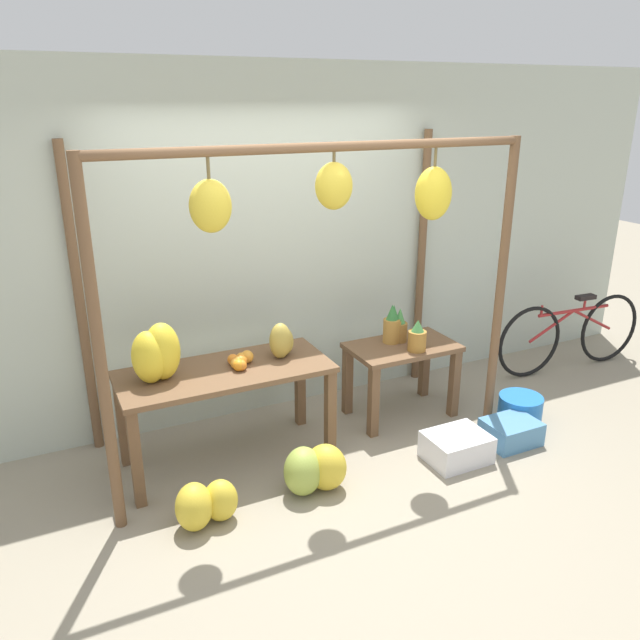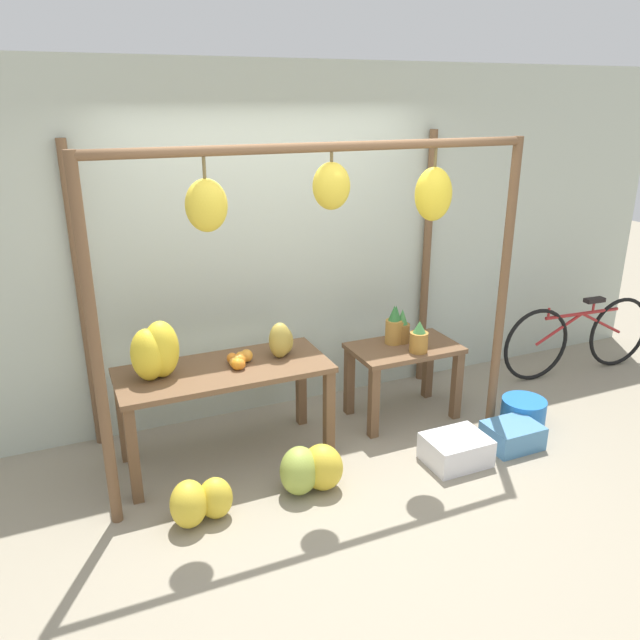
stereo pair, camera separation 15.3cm
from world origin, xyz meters
TOP-DOWN VIEW (x-y plane):
  - ground_plane at (0.00, 0.00)m, footprint 20.00×20.00m
  - shop_wall_back at (0.00, 1.43)m, footprint 8.00×0.08m
  - stall_awning at (0.04, 0.51)m, footprint 2.97×1.19m
  - display_table_main at (-0.60, 0.71)m, footprint 1.49×0.64m
  - display_table_side at (0.91, 0.77)m, footprint 0.87×0.53m
  - banana_pile_on_table at (-1.06, 0.73)m, footprint 0.40×0.33m
  - orange_pile at (-0.49, 0.71)m, footprint 0.19×0.20m
  - pineapple_cluster at (0.90, 0.80)m, footprint 0.23×0.38m
  - banana_pile_ground_left at (-0.97, 0.06)m, footprint 0.46×0.33m
  - banana_pile_ground_right at (-0.20, 0.09)m, footprint 0.55×0.40m
  - fruit_crate_white at (0.90, -0.01)m, footprint 0.45×0.35m
  - blue_bucket at (1.73, 0.22)m, footprint 0.35×0.35m
  - parked_bicycle at (2.90, 0.85)m, footprint 1.69×0.15m
  - papaya_pile at (-0.15, 0.75)m, footprint 0.24×0.24m
  - fruit_crate_purple at (1.43, -0.00)m, footprint 0.40×0.32m

SIDE VIEW (x-z plane):
  - ground_plane at x=0.00m, z-range 0.00..0.00m
  - fruit_crate_purple at x=1.43m, z-range 0.00..0.18m
  - fruit_crate_white at x=0.90m, z-range 0.00..0.20m
  - blue_bucket at x=1.73m, z-range 0.00..0.23m
  - banana_pile_ground_left at x=-0.97m, z-range -0.01..0.30m
  - banana_pile_ground_right at x=-0.20m, z-range 0.00..0.34m
  - parked_bicycle at x=2.90m, z-range 0.00..0.74m
  - display_table_side at x=0.91m, z-range 0.17..0.80m
  - display_table_main at x=-0.60m, z-range 0.25..0.98m
  - pineapple_cluster at x=0.90m, z-range 0.59..0.92m
  - orange_pile at x=-0.49m, z-range 0.73..0.82m
  - papaya_pile at x=-0.15m, z-range 0.72..0.99m
  - banana_pile_on_table at x=-1.06m, z-range 0.72..1.12m
  - shop_wall_back at x=0.00m, z-range 0.00..2.80m
  - stall_awning at x=0.04m, z-range 0.51..2.78m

